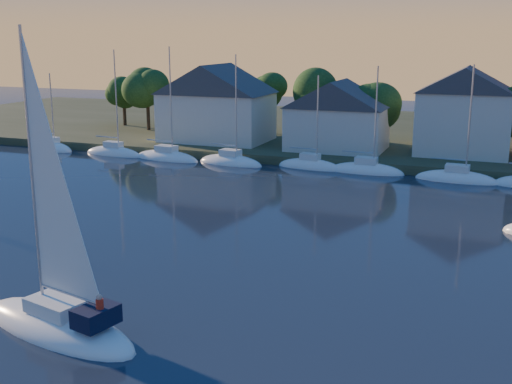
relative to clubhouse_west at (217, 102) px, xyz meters
The scene contains 8 objects.
shoreline_land 28.43m from the clubhouse_west, 37.69° to the left, with size 160.00×50.00×2.00m, color #313A22.
wooden_dock 23.56m from the clubhouse_west, 15.26° to the right, with size 120.00×3.00×1.00m, color brown.
clubhouse_west is the anchor object (origin of this frame).
clubhouse_centre 16.05m from the clubhouse_west, ahead, with size 11.55×8.40×8.08m.
clubhouse_east 30.02m from the clubhouse_west, ahead, with size 10.50×8.40×9.80m.
tree_line 24.55m from the clubhouse_west, 11.77° to the left, with size 93.40×5.40×8.90m.
moored_fleet 24.48m from the clubhouse_west, 22.25° to the right, with size 87.50×2.40×12.05m.
hero_sailboat 53.23m from the clubhouse_west, 73.93° to the right, with size 10.70×5.62×15.67m.
Camera 1 is at (12.00, -16.40, 14.07)m, focal length 45.00 mm.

